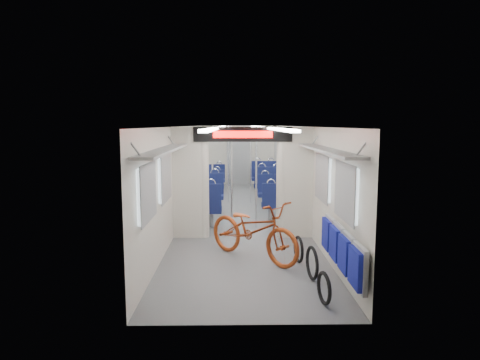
{
  "coord_description": "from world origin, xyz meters",
  "views": [
    {
      "loc": [
        -0.19,
        -10.78,
        2.35
      ],
      "look_at": [
        -0.05,
        -1.79,
        1.18
      ],
      "focal_mm": 32.0,
      "sensor_mm": 36.0,
      "label": 1
    }
  ],
  "objects": [
    {
      "name": "stanchion_far_right",
      "position": [
        0.32,
        1.83,
        1.15
      ],
      "size": [
        0.04,
        0.04,
        2.3
      ],
      "primitive_type": "cylinder",
      "color": "silver",
      "rests_on": "ground"
    },
    {
      "name": "stanchion_far_left",
      "position": [
        -0.34,
        2.0,
        1.15
      ],
      "size": [
        0.04,
        0.04,
        2.3
      ],
      "primitive_type": "cylinder",
      "color": "silver",
      "rests_on": "ground"
    },
    {
      "name": "seat_bay_far_right",
      "position": [
        0.93,
        3.58,
        0.56
      ],
      "size": [
        0.94,
        2.24,
        1.15
      ],
      "color": "#0E1540",
      "rests_on": "ground"
    },
    {
      "name": "flip_bench",
      "position": [
        1.35,
        -4.86,
        0.58
      ],
      "size": [
        0.12,
        2.15,
        0.57
      ],
      "color": "gray",
      "rests_on": "carriage"
    },
    {
      "name": "bike_hoop_c",
      "position": [
        0.92,
        -3.71,
        0.21
      ],
      "size": [
        0.12,
        0.47,
        0.47
      ],
      "primitive_type": "torus",
      "rotation": [
        1.57,
        0.0,
        1.72
      ],
      "color": "black",
      "rests_on": "ground"
    },
    {
      "name": "stanchion_near_right",
      "position": [
        0.32,
        -1.21,
        1.15
      ],
      "size": [
        0.04,
        0.04,
        2.3
      ],
      "primitive_type": "cylinder",
      "color": "silver",
      "rests_on": "ground"
    },
    {
      "name": "seat_bay_far_left",
      "position": [
        -0.94,
        3.3,
        0.53
      ],
      "size": [
        0.88,
        1.94,
        1.06
      ],
      "color": "#0E1540",
      "rests_on": "ground"
    },
    {
      "name": "stanchion_near_left",
      "position": [
        -0.23,
        -1.37,
        1.15
      ],
      "size": [
        0.04,
        0.04,
        2.3
      ],
      "primitive_type": "cylinder",
      "color": "silver",
      "rests_on": "ground"
    },
    {
      "name": "bike_hoop_b",
      "position": [
        1.0,
        -4.54,
        0.24
      ],
      "size": [
        0.12,
        0.53,
        0.53
      ],
      "primitive_type": "torus",
      "rotation": [
        1.57,
        0.0,
        1.71
      ],
      "color": "black",
      "rests_on": "ground"
    },
    {
      "name": "bike_hoop_a",
      "position": [
        0.99,
        -5.43,
        0.2
      ],
      "size": [
        0.12,
        0.45,
        0.45
      ],
      "primitive_type": "torus",
      "rotation": [
        1.57,
        0.0,
        1.74
      ],
      "color": "black",
      "rests_on": "ground"
    },
    {
      "name": "seat_bay_near_right",
      "position": [
        0.94,
        0.19,
        0.53
      ],
      "size": [
        0.89,
        1.98,
        1.07
      ],
      "color": "#0E1540",
      "rests_on": "ground"
    },
    {
      "name": "seat_bay_near_left",
      "position": [
        -0.93,
        -0.26,
        0.56
      ],
      "size": [
        0.94,
        2.24,
        1.15
      ],
      "color": "#0E1540",
      "rests_on": "ground"
    },
    {
      "name": "bicycle",
      "position": [
        0.15,
        -3.51,
        0.53
      ],
      "size": [
        1.91,
        1.93,
        1.06
      ],
      "primitive_type": "imported",
      "rotation": [
        0.0,
        0.0,
        0.78
      ],
      "color": "#A03D17",
      "rests_on": "ground"
    },
    {
      "name": "carriage",
      "position": [
        0.0,
        -0.27,
        1.5
      ],
      "size": [
        12.0,
        12.02,
        2.31
      ],
      "color": "#515456",
      "rests_on": "ground"
    }
  ]
}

